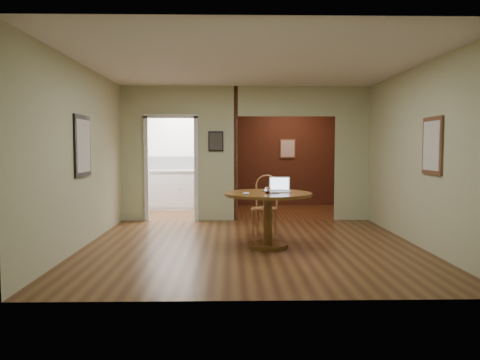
{
  "coord_description": "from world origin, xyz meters",
  "views": [
    {
      "loc": [
        -0.31,
        -6.91,
        1.48
      ],
      "look_at": [
        -0.17,
        -0.2,
        1.01
      ],
      "focal_mm": 35.0,
      "sensor_mm": 36.0,
      "label": 1
    }
  ],
  "objects_px": {
    "open_laptop": "(280,188)",
    "chair": "(265,202)",
    "dining_table": "(268,207)",
    "closed_laptop": "(274,191)"
  },
  "relations": [
    {
      "from": "chair",
      "to": "closed_laptop",
      "type": "distance_m",
      "value": 0.77
    },
    {
      "from": "dining_table",
      "to": "closed_laptop",
      "type": "xyz_separation_m",
      "value": [
        0.11,
        0.16,
        0.22
      ]
    },
    {
      "from": "dining_table",
      "to": "open_laptop",
      "type": "xyz_separation_m",
      "value": [
        0.19,
        0.12,
        0.27
      ]
    },
    {
      "from": "open_laptop",
      "to": "chair",
      "type": "bearing_deg",
      "value": 114.14
    },
    {
      "from": "chair",
      "to": "open_laptop",
      "type": "bearing_deg",
      "value": -59.32
    },
    {
      "from": "dining_table",
      "to": "closed_laptop",
      "type": "height_order",
      "value": "closed_laptop"
    },
    {
      "from": "dining_table",
      "to": "chair",
      "type": "distance_m",
      "value": 0.88
    },
    {
      "from": "chair",
      "to": "open_laptop",
      "type": "relative_size",
      "value": 2.91
    },
    {
      "from": "chair",
      "to": "closed_laptop",
      "type": "xyz_separation_m",
      "value": [
        0.08,
        -0.72,
        0.26
      ]
    },
    {
      "from": "dining_table",
      "to": "open_laptop",
      "type": "relative_size",
      "value": 3.7
    }
  ]
}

